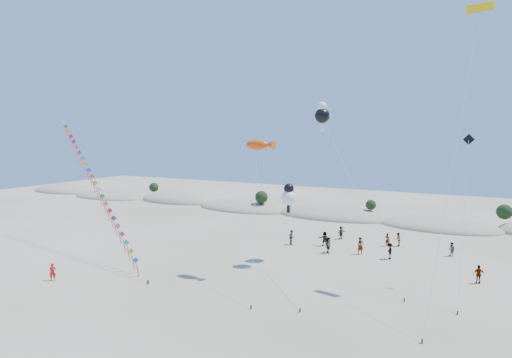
{
  "coord_description": "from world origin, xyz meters",
  "views": [
    {
      "loc": [
        20.42,
        -20.81,
        13.14
      ],
      "look_at": [
        2.28,
        14.0,
        9.02
      ],
      "focal_mm": 30.0,
      "sensor_mm": 36.0,
      "label": 1
    }
  ],
  "objects_px": {
    "flyer_foreground": "(53,272)",
    "fish_kite": "(260,145)",
    "parafoil_kite": "(479,15)",
    "kite_train": "(94,181)"
  },
  "relations": [
    {
      "from": "parafoil_kite",
      "to": "flyer_foreground",
      "type": "relative_size",
      "value": 15.07
    },
    {
      "from": "kite_train",
      "to": "flyer_foreground",
      "type": "bearing_deg",
      "value": -65.27
    },
    {
      "from": "parafoil_kite",
      "to": "flyer_foreground",
      "type": "distance_m",
      "value": 42.5
    },
    {
      "from": "flyer_foreground",
      "to": "fish_kite",
      "type": "bearing_deg",
      "value": -20.36
    },
    {
      "from": "fish_kite",
      "to": "flyer_foreground",
      "type": "distance_m",
      "value": 21.92
    },
    {
      "from": "kite_train",
      "to": "parafoil_kite",
      "type": "bearing_deg",
      "value": 10.43
    },
    {
      "from": "kite_train",
      "to": "parafoil_kite",
      "type": "relative_size",
      "value": 0.96
    },
    {
      "from": "kite_train",
      "to": "fish_kite",
      "type": "height_order",
      "value": "kite_train"
    },
    {
      "from": "fish_kite",
      "to": "flyer_foreground",
      "type": "bearing_deg",
      "value": -147.06
    },
    {
      "from": "parafoil_kite",
      "to": "kite_train",
      "type": "bearing_deg",
      "value": -169.57
    }
  ]
}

